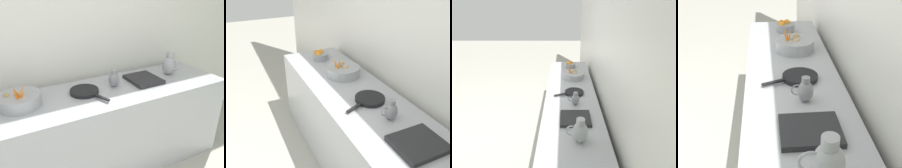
% 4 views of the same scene
% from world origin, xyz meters
% --- Properties ---
extents(prep_counter, '(0.71, 2.87, 0.88)m').
position_xyz_m(prep_counter, '(-1.49, 0.05, 0.44)').
color(prep_counter, '#ADAFB5').
rests_on(prep_counter, ground_plane).
extents(vegetable_colander, '(0.34, 0.34, 0.22)m').
position_xyz_m(vegetable_colander, '(-1.55, -0.50, 0.94)').
color(vegetable_colander, '#9EA0A5').
rests_on(vegetable_colander, prep_counter).
extents(orange_bowl, '(0.19, 0.19, 0.11)m').
position_xyz_m(orange_bowl, '(-1.50, -1.04, 0.93)').
color(orange_bowl, gray).
rests_on(orange_bowl, prep_counter).
extents(metal_pitcher_short, '(0.15, 0.10, 0.17)m').
position_xyz_m(metal_pitcher_short, '(-1.53, 0.36, 0.96)').
color(metal_pitcher_short, gray).
rests_on(metal_pitcher_short, prep_counter).
extents(counter_sink_basin, '(0.34, 0.30, 0.04)m').
position_xyz_m(counter_sink_basin, '(-1.52, 0.69, 0.90)').
color(counter_sink_basin, '#232326').
rests_on(counter_sink_basin, prep_counter).
extents(skillet_on_counter, '(0.42, 0.26, 0.03)m').
position_xyz_m(skillet_on_counter, '(-1.53, 0.05, 0.90)').
color(skillet_on_counter, black).
rests_on(skillet_on_counter, prep_counter).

